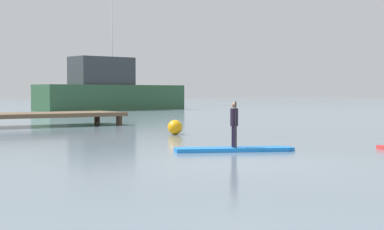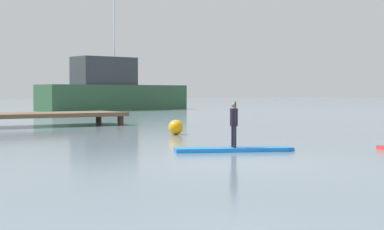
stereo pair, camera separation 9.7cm
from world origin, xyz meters
TOP-DOWN VIEW (x-y plane):
  - ground_plane at (0.00, 0.00)m, footprint 240.00×240.00m
  - paddleboard_near at (1.52, 2.11)m, footprint 3.01×1.86m
  - paddler_child_solo at (1.52, 2.10)m, footprint 0.27×0.37m
  - fishing_boat_white_large at (15.87, 36.85)m, footprint 13.40×4.40m
  - mooring_buoy_near at (3.75, 8.30)m, footprint 0.53×0.53m

SIDE VIEW (x-z plane):
  - ground_plane at x=0.00m, z-range 0.00..0.00m
  - paddleboard_near at x=1.52m, z-range 0.00..0.10m
  - mooring_buoy_near at x=3.75m, z-range 0.00..0.53m
  - paddler_child_solo at x=1.52m, z-range 0.16..1.35m
  - fishing_boat_white_large at x=15.87m, z-range -4.36..7.61m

